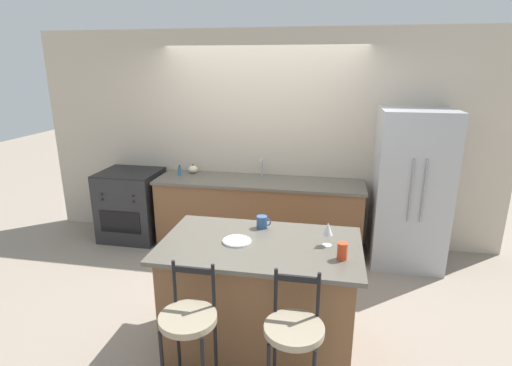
% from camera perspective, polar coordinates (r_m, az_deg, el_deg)
% --- Properties ---
extents(ground_plane, '(18.00, 18.00, 0.00)m').
position_cam_1_polar(ground_plane, '(4.95, -0.41, -10.78)').
color(ground_plane, gray).
extents(wall_back, '(6.00, 0.07, 2.70)m').
position_cam_1_polar(wall_back, '(5.18, 1.10, 6.31)').
color(wall_back, beige).
rests_on(wall_back, ground_plane).
extents(back_counter, '(2.59, 0.70, 0.89)m').
position_cam_1_polar(back_counter, '(5.11, 0.41, -4.36)').
color(back_counter, brown).
rests_on(back_counter, ground_plane).
extents(sink_faucet, '(0.02, 0.13, 0.22)m').
position_cam_1_polar(sink_faucet, '(5.13, 0.84, 2.53)').
color(sink_faucet, '#ADAFB5').
rests_on(sink_faucet, back_counter).
extents(kitchen_island, '(1.56, 0.93, 0.94)m').
position_cam_1_polar(kitchen_island, '(3.37, 0.59, -15.77)').
color(kitchen_island, brown).
rests_on(kitchen_island, ground_plane).
extents(refrigerator, '(0.79, 0.78, 1.81)m').
position_cam_1_polar(refrigerator, '(4.91, 21.12, -0.73)').
color(refrigerator, '#ADAFB5').
rests_on(refrigerator, ground_plane).
extents(oven_range, '(0.76, 0.70, 0.92)m').
position_cam_1_polar(oven_range, '(5.63, -17.28, -2.96)').
color(oven_range, '#28282B').
rests_on(oven_range, ground_plane).
extents(bar_stool_near, '(0.37, 0.37, 1.05)m').
position_cam_1_polar(bar_stool_near, '(2.80, -9.52, -20.50)').
color(bar_stool_near, black).
rests_on(bar_stool_near, ground_plane).
extents(bar_stool_far, '(0.37, 0.37, 1.05)m').
position_cam_1_polar(bar_stool_far, '(2.69, 5.40, -22.08)').
color(bar_stool_far, black).
rests_on(bar_stool_far, ground_plane).
extents(dinner_plate, '(0.23, 0.23, 0.02)m').
position_cam_1_polar(dinner_plate, '(3.17, -2.75, -8.24)').
color(dinner_plate, white).
rests_on(dinner_plate, kitchen_island).
extents(wine_glass, '(0.08, 0.08, 0.19)m').
position_cam_1_polar(wine_glass, '(3.10, 10.24, -6.52)').
color(wine_glass, white).
rests_on(wine_glass, kitchen_island).
extents(coffee_mug, '(0.13, 0.09, 0.10)m').
position_cam_1_polar(coffee_mug, '(3.41, 0.88, -5.58)').
color(coffee_mug, '#335689').
rests_on(coffee_mug, kitchen_island).
extents(tumbler_cup, '(0.07, 0.07, 0.13)m').
position_cam_1_polar(tumbler_cup, '(2.95, 12.22, -9.48)').
color(tumbler_cup, red).
rests_on(tumbler_cup, kitchen_island).
extents(pumpkin_decoration, '(0.12, 0.12, 0.12)m').
position_cam_1_polar(pumpkin_decoration, '(5.35, -8.98, 1.96)').
color(pumpkin_decoration, beige).
rests_on(pumpkin_decoration, back_counter).
extents(soap_bottle, '(0.04, 0.04, 0.13)m').
position_cam_1_polar(soap_bottle, '(5.29, -10.83, 1.74)').
color(soap_bottle, teal).
rests_on(soap_bottle, back_counter).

